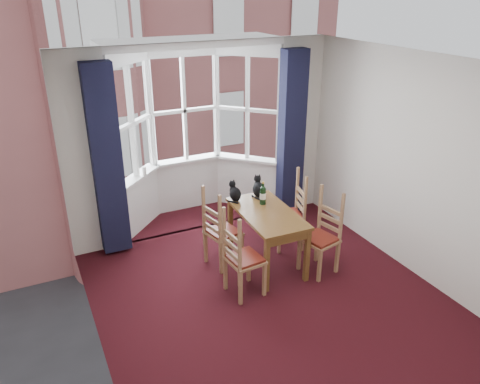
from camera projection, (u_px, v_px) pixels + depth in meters
floor at (276, 305)px, 5.57m from camera, size 4.50×4.50×0.00m
ceiling at (285, 65)px, 4.43m from camera, size 4.50×4.50×0.00m
wall_left at (87, 240)px, 4.21m from camera, size 0.00×4.50×4.50m
wall_right at (419, 169)px, 5.79m from camera, size 0.00×4.50×4.50m
wall_near at (448, 325)px, 3.15m from camera, size 4.00×0.00×4.00m
wall_back_pier_left at (86, 157)px, 6.20m from camera, size 0.70×0.12×2.80m
wall_back_pier_right at (298, 127)px, 7.50m from camera, size 0.70×0.12×2.80m
bay_window at (190, 132)px, 7.26m from camera, size 2.76×0.94×2.80m
curtain_left at (107, 162)px, 6.16m from camera, size 0.38×0.22×2.60m
curtain_right at (292, 135)px, 7.29m from camera, size 0.38×0.22×2.60m
dining_table at (267, 220)px, 6.15m from camera, size 0.71×1.27×0.78m
chair_left_near at (238, 262)px, 5.58m from camera, size 0.44×0.46×0.92m
chair_left_far at (218, 235)px, 6.17m from camera, size 0.48×0.50×0.92m
chair_right_near at (324, 237)px, 6.11m from camera, size 0.49×0.50×0.92m
chair_right_far at (294, 216)px, 6.67m from camera, size 0.49×0.51×0.92m
cat_left at (235, 193)px, 6.38m from camera, size 0.18×0.23×0.29m
cat_right at (259, 188)px, 6.50m from camera, size 0.20×0.25×0.31m
wine_bottle at (263, 194)px, 6.26m from camera, size 0.08×0.08×0.32m
candle_tall at (144, 171)px, 7.00m from camera, size 0.06×0.06×0.13m
street at (56, 124)px, 34.53m from camera, size 80.00×80.00×0.00m
tenement_building at (79, 43)px, 16.44m from camera, size 18.40×7.80×15.20m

